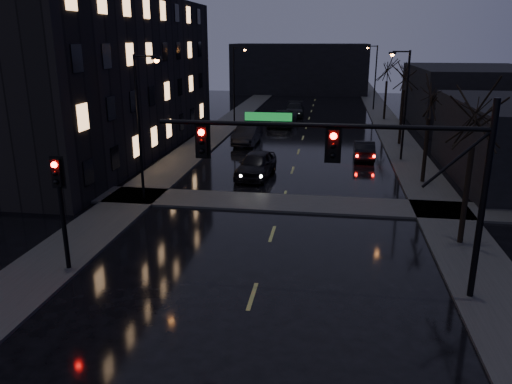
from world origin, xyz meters
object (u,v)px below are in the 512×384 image
(oncoming_car_a, at_px, (256,164))
(oncoming_car_b, at_px, (247,135))
(lead_car, at_px, (364,150))
(oncoming_car_c, at_px, (282,118))
(oncoming_car_d, at_px, (295,109))

(oncoming_car_a, height_order, oncoming_car_b, oncoming_car_a)
(oncoming_car_b, height_order, lead_car, oncoming_car_b)
(oncoming_car_c, distance_m, oncoming_car_d, 7.29)
(oncoming_car_d, height_order, lead_car, oncoming_car_d)
(oncoming_car_b, distance_m, lead_car, 10.53)
(oncoming_car_a, distance_m, oncoming_car_b, 10.80)
(oncoming_car_a, bearing_deg, oncoming_car_b, 108.72)
(lead_car, bearing_deg, oncoming_car_c, -60.75)
(oncoming_car_b, height_order, oncoming_car_c, oncoming_car_b)
(oncoming_car_a, distance_m, lead_car, 9.72)
(oncoming_car_c, bearing_deg, oncoming_car_d, 88.21)
(oncoming_car_a, xyz_separation_m, oncoming_car_b, (-2.35, 10.55, -0.01))
(oncoming_car_d, xyz_separation_m, lead_car, (6.87, -21.32, -0.07))
(oncoming_car_a, distance_m, oncoming_car_c, 20.45)
(lead_car, bearing_deg, oncoming_car_a, 41.81)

